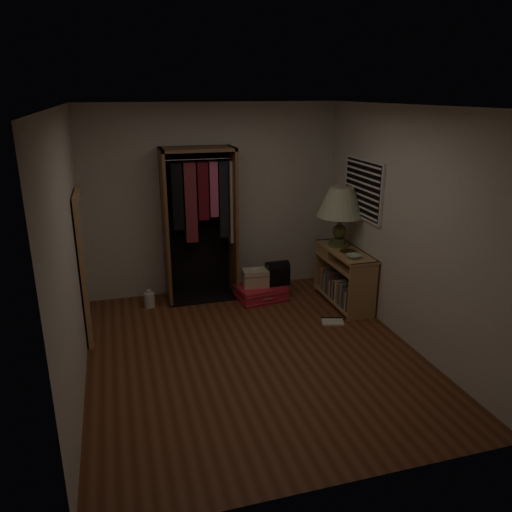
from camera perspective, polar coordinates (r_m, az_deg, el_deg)
name	(u,v)px	position (r m, az deg, el deg)	size (l,w,h in m)	color
ground	(254,354)	(5.55, -0.25, -11.16)	(4.00, 4.00, 0.00)	#5A2D19
room_walls	(260,219)	(5.04, 0.41, 4.21)	(3.52, 4.02, 2.60)	beige
console_bookshelf	(343,275)	(6.77, 9.89, -2.11)	(0.42, 1.12, 0.75)	#A47C4F
open_wardrobe	(201,212)	(6.68, -6.27, 5.06)	(0.98, 0.50, 2.05)	brown
floor_mirror	(85,266)	(5.96, -18.97, -1.09)	(0.06, 0.80, 1.70)	tan
pink_suitcase	(261,293)	(6.85, 0.56, -4.25)	(0.70, 0.55, 0.20)	red
train_case	(255,278)	(6.79, -0.07, -2.49)	(0.36, 0.26, 0.25)	#BFB292
black_bag	(277,272)	(6.84, 2.46, -1.87)	(0.31, 0.21, 0.33)	black
table_lamp	(341,203)	(6.67, 9.68, 5.94)	(0.83, 0.83, 0.79)	#444F26
brass_tray	(349,251)	(6.56, 10.54, 0.51)	(0.29, 0.29, 0.01)	#AA8541
ceramic_bowl	(354,256)	(6.33, 11.10, -0.04)	(0.18, 0.18, 0.04)	#9EBE9F
white_jug	(150,300)	(6.78, -12.07, -4.89)	(0.17, 0.17, 0.24)	silver
floor_book	(332,321)	(6.32, 8.72, -7.36)	(0.31, 0.27, 0.02)	beige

